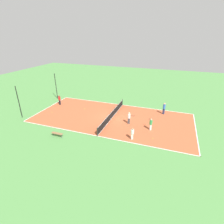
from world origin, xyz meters
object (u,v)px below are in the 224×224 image
player_far_white (132,133)px  tennis_ball_right_alley (52,112)px  player_far_green (151,123)px  player_coach_red (59,99)px  fence_post_back_right (56,86)px  fence_post_back_left (19,102)px  tennis_ball_far_baseline (85,108)px  tennis_net (112,114)px  player_near_blue (164,108)px  player_near_white (129,117)px  bench (57,134)px  tennis_ball_midcourt (153,138)px

player_far_white → tennis_ball_right_alley: size_ratio=21.17×
player_far_white → player_far_green: (2.84, -1.63, 0.07)m
player_coach_red → fence_post_back_right: (2.43, 2.23, 1.34)m
tennis_ball_right_alley → fence_post_back_left: 4.71m
tennis_ball_far_baseline → tennis_net: bearing=-107.0°
fence_post_back_left → fence_post_back_right: size_ratio=1.00×
player_near_blue → player_coach_red: bearing=-150.0°
player_near_white → player_coach_red: (2.70, 12.66, 0.00)m
player_near_blue → fence_post_back_left: fence_post_back_left is taller
player_coach_red → fence_post_back_left: 6.50m
tennis_ball_far_baseline → fence_post_back_right: fence_post_back_right is taller
fence_post_back_left → bench: bearing=-108.4°
tennis_ball_midcourt → fence_post_back_left: fence_post_back_left is taller
bench → fence_post_back_left: fence_post_back_left is taller
player_far_green → tennis_ball_midcourt: size_ratio=22.56×
player_coach_red → tennis_ball_far_baseline: player_coach_red is taller
fence_post_back_left → fence_post_back_right: same height
player_near_white → fence_post_back_left: bearing=-163.0°
player_far_green → fence_post_back_right: 18.79m
player_near_white → tennis_ball_far_baseline: 8.38m
player_far_white → fence_post_back_right: size_ratio=0.31×
tennis_net → player_near_blue: bearing=-61.0°
player_far_green → player_near_blue: size_ratio=0.87×
fence_post_back_right → fence_post_back_left: bearing=180.0°
tennis_ball_midcourt → fence_post_back_right: (7.71, 18.40, 2.24)m
player_near_blue → tennis_ball_midcourt: bearing=-71.2°
tennis_net → player_far_green: (-1.60, -5.64, 0.34)m
player_far_white → player_coach_red: player_coach_red is taller
player_coach_red → tennis_ball_right_alley: 3.38m
tennis_ball_midcourt → fence_post_back_left: (-0.68, 18.40, 2.24)m
player_near_blue → player_far_green: bearing=-78.8°
player_far_green → bench: bearing=94.5°
tennis_ball_right_alley → fence_post_back_left: (-2.80, 3.05, 2.24)m
tennis_net → player_coach_red: (1.76, 9.95, 0.41)m
tennis_ball_right_alley → fence_post_back_left: fence_post_back_left is taller
player_near_blue → tennis_ball_far_baseline: size_ratio=25.99×
tennis_net → fence_post_back_right: (4.19, 12.18, 1.75)m
player_far_green → player_coach_red: size_ratio=0.93×
tennis_ball_right_alley → player_far_green: bearing=-90.8°
tennis_ball_midcourt → tennis_net: bearing=60.5°
player_far_green → fence_post_back_left: fence_post_back_left is taller
player_coach_red → fence_post_back_left: size_ratio=0.36×
player_near_blue → fence_post_back_right: 19.00m
tennis_ball_right_alley → tennis_net: bearing=-81.3°
tennis_net → fence_post_back_left: fence_post_back_left is taller
player_far_white → tennis_ball_far_baseline: (6.04, 9.24, -0.77)m
player_near_blue → tennis_net: bearing=-127.8°
player_far_white → tennis_ball_right_alley: player_far_white is taller
tennis_net → player_coach_red: player_coach_red is taller
tennis_net → fence_post_back_left: 13.00m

